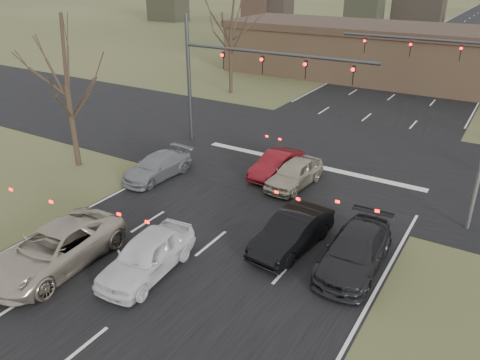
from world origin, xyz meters
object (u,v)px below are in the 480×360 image
at_px(car_red_ahead, 277,164).
at_px(car_silver_ahead, 294,173).
at_px(building, 436,57).
at_px(mast_arm_near, 232,68).
at_px(car_black_hatch, 292,232).
at_px(car_grey_ahead, 157,166).
at_px(mast_arm_far, 464,61).
at_px(car_white_sedan, 147,255).
at_px(car_silver_suv, 55,248).
at_px(car_charcoal_sedan, 355,251).

xyz_separation_m(car_red_ahead, car_silver_ahead, (1.42, -0.70, 0.04)).
xyz_separation_m(building, mast_arm_near, (-7.23, -25.00, 2.41)).
bearing_deg(car_black_hatch, car_red_ahead, 128.14).
height_order(mast_arm_near, car_grey_ahead, mast_arm_near).
relative_size(building, mast_arm_far, 3.81).
bearing_deg(car_white_sedan, car_red_ahead, 85.27).
relative_size(mast_arm_near, car_black_hatch, 2.68).
bearing_deg(car_silver_ahead, mast_arm_far, 70.39).
distance_m(car_silver_suv, car_white_sedan, 3.62).
height_order(car_grey_ahead, car_red_ahead, car_red_ahead).
xyz_separation_m(car_black_hatch, car_silver_ahead, (-2.50, 5.50, -0.04)).
xyz_separation_m(car_black_hatch, car_red_ahead, (-3.92, 6.20, -0.08)).
bearing_deg(car_white_sedan, car_silver_suv, -159.97).
height_order(mast_arm_far, car_silver_ahead, mast_arm_far).
distance_m(mast_arm_near, mast_arm_far, 15.17).
bearing_deg(car_charcoal_sedan, car_silver_suv, -150.88).
bearing_deg(building, car_silver_suv, -98.92).
bearing_deg(building, car_white_sedan, -94.38).
distance_m(building, car_black_hatch, 33.56).
bearing_deg(mast_arm_far, car_white_sedan, -107.20).
height_order(car_silver_suv, car_white_sedan, car_silver_suv).
relative_size(building, car_black_hatch, 9.37).
height_order(car_charcoal_sedan, car_silver_ahead, car_charcoal_sedan).
bearing_deg(mast_arm_far, mast_arm_near, -138.78).
bearing_deg(building, car_grey_ahead, -105.17).
distance_m(mast_arm_far, car_black_hatch, 19.25).
bearing_deg(mast_arm_near, car_silver_suv, -85.85).
bearing_deg(car_black_hatch, mast_arm_near, 139.94).
relative_size(building, mast_arm_near, 3.50).
xyz_separation_m(car_silver_suv, car_red_ahead, (3.26, 12.11, -0.13)).
xyz_separation_m(mast_arm_near, car_charcoal_sedan, (10.88, -8.49, -4.35)).
relative_size(car_silver_suv, car_white_sedan, 1.25).
distance_m(car_silver_suv, car_silver_ahead, 12.34).
distance_m(building, car_white_sedan, 38.05).
distance_m(mast_arm_far, car_white_sedan, 24.33).
xyz_separation_m(car_silver_suv, car_charcoal_sedan, (9.84, 5.92, -0.07)).
xyz_separation_m(mast_arm_near, car_grey_ahead, (-1.15, -5.93, -4.43)).
bearing_deg(car_black_hatch, mast_arm_far, 86.08).
xyz_separation_m(car_grey_ahead, car_red_ahead, (5.47, 3.63, 0.02)).
bearing_deg(car_grey_ahead, car_silver_suv, -71.72).
bearing_deg(car_charcoal_sedan, car_black_hatch, 178.19).
height_order(car_black_hatch, car_red_ahead, car_black_hatch).
xyz_separation_m(mast_arm_near, mast_arm_far, (11.41, 10.00, -0.06)).
bearing_deg(building, mast_arm_near, -106.13).
relative_size(mast_arm_near, car_charcoal_sedan, 2.42).
relative_size(mast_arm_near, car_red_ahead, 3.00).
bearing_deg(car_silver_suv, car_red_ahead, 71.48).
xyz_separation_m(mast_arm_far, car_silver_suv, (-10.37, -24.41, -4.22)).
distance_m(car_black_hatch, car_silver_ahead, 6.04).
bearing_deg(car_silver_ahead, mast_arm_near, 156.42).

